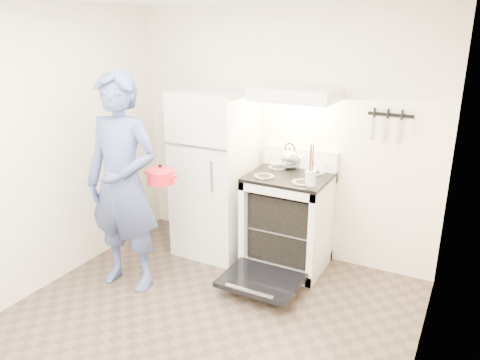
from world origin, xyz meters
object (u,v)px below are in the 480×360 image
refrigerator (215,174)px  tea_kettle (290,156)px  stove_body (288,222)px  person (123,184)px  dutch_oven (161,177)px

refrigerator → tea_kettle: 0.79m
stove_body → person: (-1.16, -1.01, 0.52)m
refrigerator → tea_kettle: (0.73, 0.22, 0.23)m
stove_body → person: bearing=-139.1°
dutch_oven → refrigerator: bearing=82.4°
stove_body → dutch_oven: bearing=-139.1°
tea_kettle → dutch_oven: tea_kettle is taller
tea_kettle → dutch_oven: size_ratio=0.81×
stove_body → person: size_ratio=0.47×
dutch_oven → tea_kettle: bearing=50.0°
stove_body → refrigerator: bearing=-178.2°
dutch_oven → person: bearing=-138.7°
refrigerator → dutch_oven: (-0.10, -0.76, 0.17)m
refrigerator → person: person is taller
refrigerator → tea_kettle: size_ratio=6.55×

